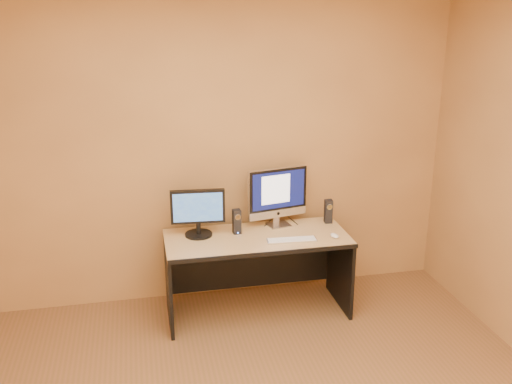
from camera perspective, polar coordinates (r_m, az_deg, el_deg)
The scene contains 10 objects.
walls at distance 2.80m, azimuth 1.48°, elevation -5.07°, with size 4.00×4.00×2.60m, color #A57842, non-canonical shape.
desk at distance 4.65m, azimuth 0.11°, elevation -8.29°, with size 1.44×0.63×0.67m, color tan, non-canonical shape.
imac at distance 4.66m, azimuth 2.31°, elevation -0.50°, with size 0.51×0.19×0.50m, color #B4B4B9, non-canonical shape.
second_monitor at distance 4.49m, azimuth -5.82°, elevation -2.10°, with size 0.43×0.22×0.38m, color black, non-canonical shape.
speaker_left at distance 4.54m, azimuth -1.94°, elevation -2.97°, with size 0.06×0.07×0.20m, color black, non-canonical shape.
speaker_right at distance 4.80m, azimuth 7.25°, elevation -1.92°, with size 0.06×0.07×0.20m, color black, non-canonical shape.
keyboard at distance 4.44m, azimuth 3.61°, elevation -4.80°, with size 0.39×0.10×0.02m, color silver.
mouse at distance 4.53m, azimuth 7.86°, elevation -4.34°, with size 0.05×0.09×0.03m, color silver.
cable_a at distance 4.84m, azimuth 3.69°, elevation -2.85°, with size 0.01×0.01×0.20m, color black.
cable_b at distance 4.78m, azimuth 1.22°, elevation -3.09°, with size 0.01×0.01×0.16m, color black.
Camera 1 is at (-0.61, -2.50, 2.40)m, focal length 40.00 mm.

